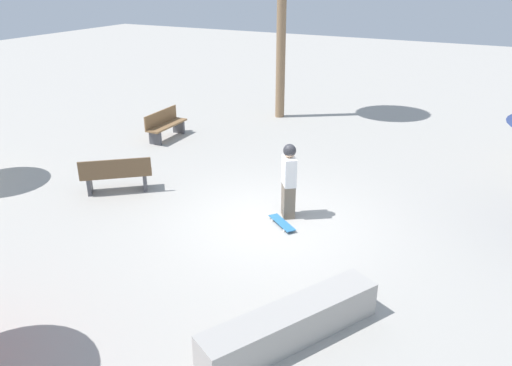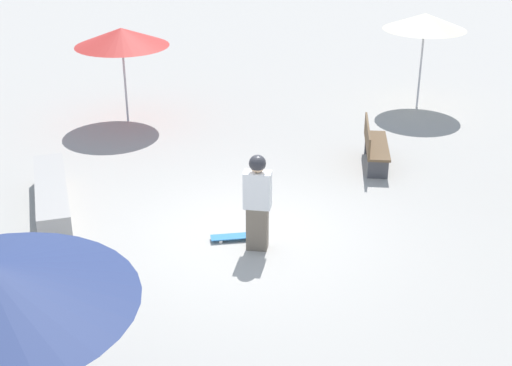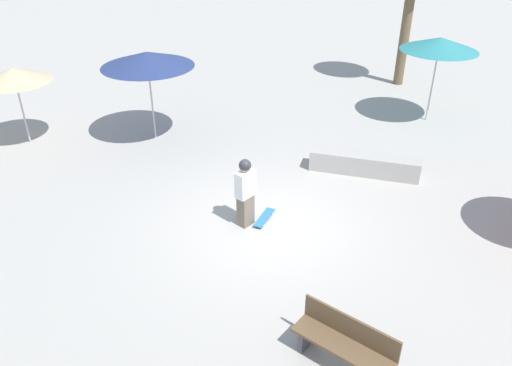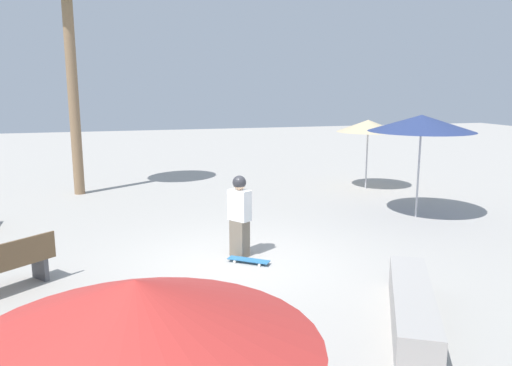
# 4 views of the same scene
# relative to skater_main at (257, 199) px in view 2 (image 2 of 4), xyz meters

# --- Properties ---
(ground_plane) EXTENTS (60.00, 60.00, 0.00)m
(ground_plane) POSITION_rel_skater_main_xyz_m (-0.41, 0.14, -0.86)
(ground_plane) COLOR #ADA8A0
(skater_main) EXTENTS (0.48, 0.44, 1.59)m
(skater_main) POSITION_rel_skater_main_xyz_m (0.00, 0.00, 0.00)
(skater_main) COLOR #726656
(skater_main) RESTS_ON ground_plane
(skateboard) EXTENTS (0.64, 0.76, 0.07)m
(skateboard) POSITION_rel_skater_main_xyz_m (-0.44, -0.06, -0.80)
(skateboard) COLOR teal
(skateboard) RESTS_ON ground_plane
(concrete_ledge) EXTENTS (2.70, 1.80, 0.53)m
(concrete_ledge) POSITION_rel_skater_main_xyz_m (-3.46, -1.59, -0.59)
(concrete_ledge) COLOR #A8A39E
(concrete_ledge) RESTS_ON ground_plane
(bench_far) EXTENTS (1.35, 1.52, 0.85)m
(bench_far) POSITION_rel_skater_main_xyz_m (-0.69, 4.02, -0.43)
(bench_far) COLOR #47474C
(bench_far) RESTS_ON ground_plane
(shade_umbrella_cream) EXTENTS (1.98, 1.98, 2.32)m
(shade_umbrella_cream) POSITION_rel_skater_main_xyz_m (-2.10, 7.80, 1.26)
(shade_umbrella_cream) COLOR #B7B7BC
(shade_umbrella_cream) RESTS_ON ground_plane
(shade_umbrella_red) EXTENTS (2.13, 2.13, 2.20)m
(shade_umbrella_red) POSITION_rel_skater_main_xyz_m (-6.35, 2.12, 1.14)
(shade_umbrella_red) COLOR #B7B7BC
(shade_umbrella_red) RESTS_ON ground_plane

